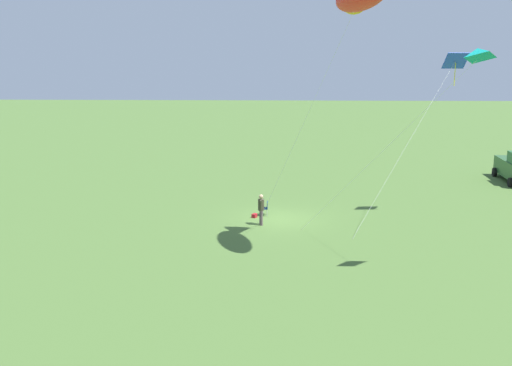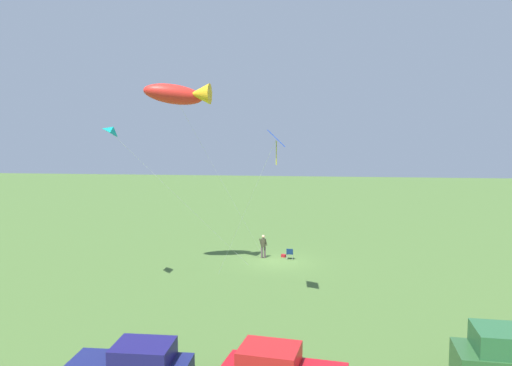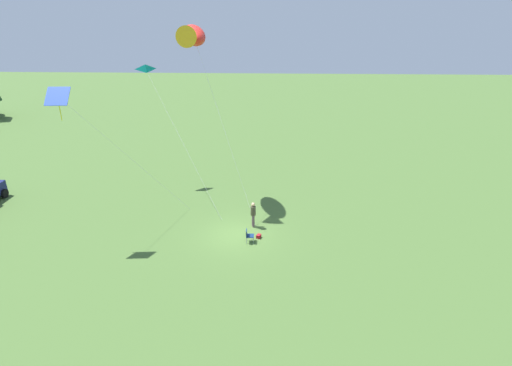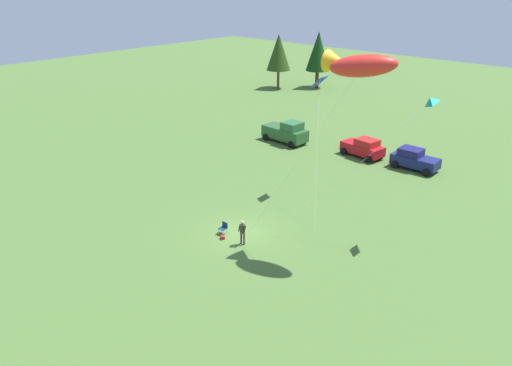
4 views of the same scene
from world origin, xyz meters
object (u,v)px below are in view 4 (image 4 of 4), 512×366
at_px(folding_chair, 224,227).
at_px(backpack_on_grass, 223,237).
at_px(person_kite_flyer, 243,230).
at_px(truck_green_flatbed, 286,132).
at_px(kite_large_fish, 356,65).
at_px(kite_diamond_blue, 319,84).
at_px(kite_delta_teal, 429,101).
at_px(car_navy_hatch, 414,159).
at_px(car_red_sedan, 363,147).

distance_m(folding_chair, backpack_on_grass, 0.87).
bearing_deg(backpack_on_grass, person_kite_flyer, 15.73).
distance_m(truck_green_flatbed, kite_large_fish, 24.19).
bearing_deg(truck_green_flatbed, kite_diamond_blue, -37.34).
bearing_deg(person_kite_flyer, kite_delta_teal, 124.54).
bearing_deg(car_navy_hatch, kite_diamond_blue, 66.51).
bearing_deg(backpack_on_grass, car_red_sedan, 94.27).
bearing_deg(kite_large_fish, car_navy_hatch, 100.16).
xyz_separation_m(kite_large_fish, kite_delta_teal, (2.73, 4.26, -2.43)).
relative_size(folding_chair, kite_large_fish, 0.06).
bearing_deg(kite_large_fish, folding_chair, -149.11).
relative_size(folding_chair, truck_green_flatbed, 0.16).
relative_size(person_kite_flyer, kite_diamond_blue, 0.19).
bearing_deg(person_kite_flyer, kite_diamond_blue, 176.43).
bearing_deg(kite_delta_teal, car_red_sedan, 133.02).
xyz_separation_m(truck_green_flatbed, car_navy_hatch, (13.53, 1.84, -0.15)).
xyz_separation_m(truck_green_flatbed, car_red_sedan, (8.40, 1.55, -0.15)).
height_order(car_red_sedan, kite_delta_teal, kite_delta_teal).
relative_size(backpack_on_grass, kite_diamond_blue, 0.03).
bearing_deg(kite_diamond_blue, truck_green_flatbed, 140.01).
bearing_deg(folding_chair, truck_green_flatbed, -153.46).
bearing_deg(kite_large_fish, truck_green_flatbed, 139.11).
relative_size(truck_green_flatbed, kite_delta_teal, 0.52).
bearing_deg(backpack_on_grass, kite_diamond_blue, 92.06).
bearing_deg(person_kite_flyer, car_red_sedan, 174.87).
bearing_deg(car_navy_hatch, kite_delta_teal, 113.98).
distance_m(backpack_on_grass, car_navy_hatch, 21.15).
bearing_deg(car_navy_hatch, car_red_sedan, 1.76).
distance_m(folding_chair, kite_delta_teal, 15.62).
relative_size(car_navy_hatch, kite_large_fish, 0.33).
bearing_deg(kite_large_fish, kite_diamond_blue, 137.89).
distance_m(folding_chair, car_red_sedan, 19.96).
bearing_deg(car_navy_hatch, person_kite_flyer, 82.66).
bearing_deg(folding_chair, backpack_on_grass, 39.05).
height_order(folding_chair, kite_large_fish, kite_large_fish).
height_order(kite_large_fish, kite_delta_teal, kite_large_fish).
distance_m(car_navy_hatch, kite_delta_teal, 15.53).
relative_size(person_kite_flyer, car_navy_hatch, 0.41).
xyz_separation_m(car_red_sedan, kite_diamond_blue, (1.14, -9.56, 7.80)).
xyz_separation_m(folding_chair, kite_diamond_blue, (0.11, 10.37, 8.26)).
xyz_separation_m(person_kite_flyer, folding_chair, (-1.99, 0.19, -0.53)).
xyz_separation_m(person_kite_flyer, backpack_on_grass, (-1.49, -0.42, -0.91)).
bearing_deg(backpack_on_grass, kite_delta_teal, 44.52).
bearing_deg(truck_green_flatbed, kite_delta_teal, -24.82).
relative_size(folding_chair, car_navy_hatch, 0.19).
distance_m(truck_green_flatbed, kite_delta_teal, 23.09).
relative_size(truck_green_flatbed, kite_diamond_blue, 0.54).
height_order(truck_green_flatbed, kite_diamond_blue, kite_diamond_blue).
distance_m(backpack_on_grass, kite_large_fish, 14.19).
xyz_separation_m(truck_green_flatbed, kite_diamond_blue, (9.54, -8.00, 7.65)).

